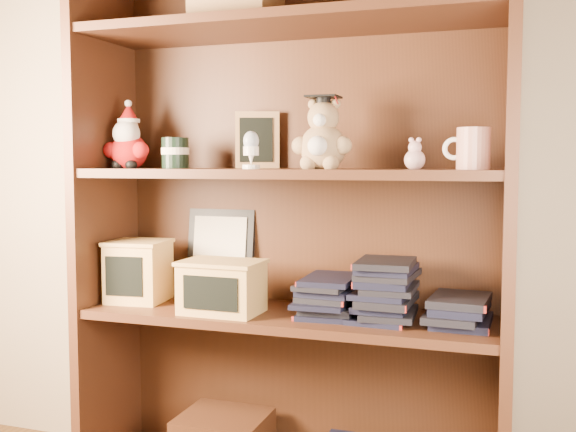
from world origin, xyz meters
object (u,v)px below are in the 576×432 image
object	(u,v)px
grad_teddy_bear	(323,140)
teacher_mug	(472,149)
bookcase	(293,229)
treats_box	(139,271)

from	to	relation	value
grad_teddy_bear	teacher_mug	bearing A→B (deg)	0.90
bookcase	teacher_mug	xyz separation A→B (m)	(0.49, -0.05, 0.22)
treats_box	teacher_mug	bearing A→B (deg)	0.05
grad_teddy_bear	teacher_mug	size ratio (longest dim) A/B	1.70
teacher_mug	treats_box	bearing A→B (deg)	-179.95
treats_box	bookcase	bearing A→B (deg)	6.21
teacher_mug	treats_box	distance (m)	1.03
bookcase	treats_box	distance (m)	0.49
grad_teddy_bear	treats_box	world-z (taller)	grad_teddy_bear
grad_teddy_bear	teacher_mug	distance (m)	0.39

